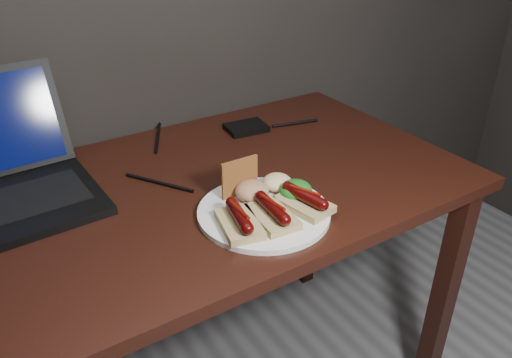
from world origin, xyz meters
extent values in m
cube|color=black|center=(0.00, 1.38, 0.73)|extent=(1.40, 0.70, 0.03)
cube|color=black|center=(0.65, 1.08, 0.36)|extent=(0.05, 0.05, 0.72)
cube|color=black|center=(0.65, 1.68, 0.36)|extent=(0.05, 0.05, 0.72)
cube|color=black|center=(-0.30, 1.49, 0.76)|extent=(0.36, 0.29, 0.02)
cube|color=black|center=(-0.30, 1.49, 0.77)|extent=(0.31, 0.16, 0.00)
cube|color=black|center=(0.33, 1.59, 0.76)|extent=(0.12, 0.09, 0.02)
cylinder|color=black|center=(0.01, 1.43, 0.75)|extent=(0.10, 0.16, 0.01)
cylinder|color=black|center=(0.11, 1.68, 0.75)|extent=(0.10, 0.20, 0.01)
cylinder|color=black|center=(0.47, 1.55, 0.75)|extent=(0.14, 0.04, 0.01)
cylinder|color=white|center=(0.14, 1.20, 0.76)|extent=(0.32, 0.32, 0.01)
cube|color=#D6C17E|center=(0.06, 1.17, 0.77)|extent=(0.09, 0.13, 0.02)
cylinder|color=#4E0605|center=(0.06, 1.17, 0.79)|extent=(0.04, 0.10, 0.02)
sphere|color=#4E0605|center=(0.05, 1.13, 0.79)|extent=(0.02, 0.02, 0.02)
sphere|color=#4E0605|center=(0.07, 1.22, 0.79)|extent=(0.02, 0.02, 0.02)
cylinder|color=#5D0A04|center=(0.06, 1.17, 0.80)|extent=(0.01, 0.07, 0.01)
cube|color=#D6C17E|center=(0.13, 1.16, 0.77)|extent=(0.08, 0.12, 0.02)
cylinder|color=#4E0605|center=(0.13, 1.16, 0.79)|extent=(0.03, 0.10, 0.02)
sphere|color=#4E0605|center=(0.13, 1.11, 0.79)|extent=(0.03, 0.02, 0.02)
sphere|color=#4E0605|center=(0.14, 1.21, 0.79)|extent=(0.03, 0.02, 0.02)
cylinder|color=#5D0A04|center=(0.13, 1.16, 0.80)|extent=(0.02, 0.07, 0.01)
cube|color=#D6C17E|center=(0.21, 1.16, 0.77)|extent=(0.09, 0.13, 0.02)
cylinder|color=#4E0605|center=(0.21, 1.16, 0.79)|extent=(0.04, 0.10, 0.02)
sphere|color=#4E0605|center=(0.22, 1.12, 0.79)|extent=(0.03, 0.02, 0.02)
sphere|color=#4E0605|center=(0.20, 1.21, 0.79)|extent=(0.03, 0.02, 0.02)
cylinder|color=#5D0A04|center=(0.21, 1.16, 0.80)|extent=(0.03, 0.07, 0.01)
cube|color=#AD692F|center=(0.13, 1.28, 0.80)|extent=(0.09, 0.01, 0.08)
ellipsoid|color=#125210|center=(0.22, 1.20, 0.78)|extent=(0.07, 0.07, 0.04)
ellipsoid|color=maroon|center=(0.14, 1.25, 0.78)|extent=(0.07, 0.07, 0.04)
ellipsoid|color=#EFE9CE|center=(0.21, 1.25, 0.78)|extent=(0.06, 0.06, 0.04)
camera|label=1|loc=(-0.33, 0.49, 1.32)|focal=35.00mm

